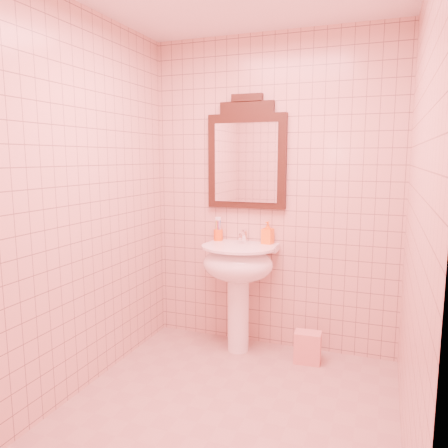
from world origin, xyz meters
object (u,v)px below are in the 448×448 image
at_px(towel, 308,347).
at_px(toothbrush_cup, 218,235).
at_px(pedestal_sink, 238,271).
at_px(mirror, 247,156).
at_px(soap_dispenser, 268,233).

bearing_deg(towel, toothbrush_cup, 167.81).
xyz_separation_m(pedestal_sink, toothbrush_cup, (-0.23, 0.16, 0.25)).
bearing_deg(mirror, toothbrush_cup, -168.66).
xyz_separation_m(soap_dispenser, towel, (0.37, -0.18, -0.83)).
distance_m(toothbrush_cup, towel, 1.13).
xyz_separation_m(pedestal_sink, towel, (0.56, -0.02, -0.54)).
distance_m(mirror, towel, 1.56).
relative_size(pedestal_sink, soap_dispenser, 4.75).
height_order(pedestal_sink, towel, pedestal_sink).
bearing_deg(soap_dispenser, towel, -16.44).
height_order(toothbrush_cup, towel, toothbrush_cup).
distance_m(pedestal_sink, towel, 0.78).
bearing_deg(towel, soap_dispenser, 154.30).
bearing_deg(pedestal_sink, towel, -1.56).
bearing_deg(toothbrush_cup, mirror, 11.34).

